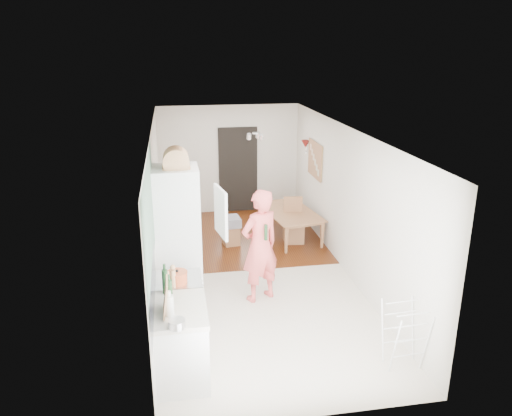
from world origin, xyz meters
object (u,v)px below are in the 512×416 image
object	(u,v)px
person	(260,236)
stool	(231,236)
dining_chair	(294,221)
dining_table	(291,226)
drying_rack	(404,336)

from	to	relation	value
person	stool	xyz separation A→B (m)	(-0.18, 2.24, -0.85)
dining_chair	stool	bearing A→B (deg)	-177.20
person	dining_table	world-z (taller)	person
drying_rack	dining_table	bearing A→B (deg)	91.02
stool	person	bearing A→B (deg)	-85.46
person	dining_chair	xyz separation A→B (m)	(1.08, 2.18, -0.60)
dining_table	dining_chair	world-z (taller)	dining_chair
stool	dining_chair	bearing A→B (deg)	-3.03
dining_chair	drying_rack	xyz separation A→B (m)	(0.36, -4.16, -0.04)
dining_table	stool	world-z (taller)	dining_table
person	drying_rack	bearing A→B (deg)	100.31
dining_chair	stool	size ratio (longest dim) A/B	2.29
dining_table	drying_rack	xyz separation A→B (m)	(0.36, -4.42, 0.17)
person	dining_chair	size ratio (longest dim) A/B	2.33
stool	drying_rack	bearing A→B (deg)	-69.15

